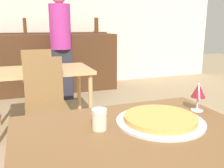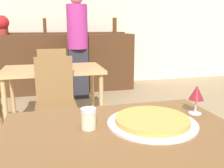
# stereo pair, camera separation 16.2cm
# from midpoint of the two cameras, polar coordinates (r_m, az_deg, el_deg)

# --- Properties ---
(wall_back) EXTENTS (8.00, 0.05, 2.80)m
(wall_back) POSITION_cam_midpoint_polar(r_m,az_deg,el_deg) (5.31, -10.58, 14.77)
(wall_back) COLOR silver
(wall_back) RESTS_ON ground_plane
(dining_table_near) EXTENTS (1.09, 0.84, 0.77)m
(dining_table_near) POSITION_cam_midpoint_polar(r_m,az_deg,el_deg) (1.17, 7.08, -15.23)
(dining_table_near) COLOR brown
(dining_table_near) RESTS_ON ground_plane
(dining_table_far) EXTENTS (1.16, 0.72, 0.75)m
(dining_table_far) POSITION_cam_midpoint_polar(r_m,az_deg,el_deg) (3.04, -11.79, 2.00)
(dining_table_far) COLOR tan
(dining_table_far) RESTS_ON ground_plane
(bar_counter) EXTENTS (2.60, 0.56, 1.08)m
(bar_counter) POSITION_cam_midpoint_polar(r_m,az_deg,el_deg) (4.86, -9.72, 4.78)
(bar_counter) COLOR #4C2D19
(bar_counter) RESTS_ON ground_plane
(bar_back_shelf) EXTENTS (2.39, 0.24, 0.31)m
(bar_back_shelf) POSITION_cam_midpoint_polar(r_m,az_deg,el_deg) (4.95, -9.67, 11.79)
(bar_back_shelf) COLOR #4C2D19
(bar_back_shelf) RESTS_ON bar_counter
(chair_far_side_front) EXTENTS (0.40, 0.40, 0.93)m
(chair_far_side_front) POSITION_cam_midpoint_polar(r_m,az_deg,el_deg) (2.56, -11.06, -2.94)
(chair_far_side_front) COLOR olive
(chair_far_side_front) RESTS_ON ground_plane
(chair_far_side_back) EXTENTS (0.40, 0.40, 0.93)m
(chair_far_side_back) POSITION_cam_midpoint_polar(r_m,az_deg,el_deg) (3.58, -12.13, 1.64)
(chair_far_side_back) COLOR olive
(chair_far_side_back) RESTS_ON ground_plane
(pizza_tray) EXTENTS (0.44, 0.44, 0.04)m
(pizza_tray) POSITION_cam_midpoint_polar(r_m,az_deg,el_deg) (1.25, 12.87, -8.35)
(pizza_tray) COLOR silver
(pizza_tray) RESTS_ON dining_table_near
(cheese_shaker) EXTENTS (0.07, 0.07, 0.10)m
(cheese_shaker) POSITION_cam_midpoint_polar(r_m,az_deg,el_deg) (1.16, -1.41, -7.95)
(cheese_shaker) COLOR beige
(cheese_shaker) RESTS_ON dining_table_near
(person_standing) EXTENTS (0.34, 0.34, 1.79)m
(person_standing) POSITION_cam_midpoint_polar(r_m,az_deg,el_deg) (4.26, -6.77, 9.65)
(person_standing) COLOR #2D2D38
(person_standing) RESTS_ON ground_plane
(wine_glass) EXTENTS (0.08, 0.08, 0.16)m
(wine_glass) POSITION_cam_midpoint_polar(r_m,az_deg,el_deg) (1.44, 21.85, -2.08)
(wine_glass) COLOR silver
(wine_glass) RESTS_ON dining_table_near
(potted_plant) EXTENTS (0.24, 0.24, 0.33)m
(potted_plant) POSITION_cam_midpoint_polar(r_m,az_deg,el_deg) (4.79, -22.95, 12.53)
(potted_plant) COLOR maroon
(potted_plant) RESTS_ON bar_counter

